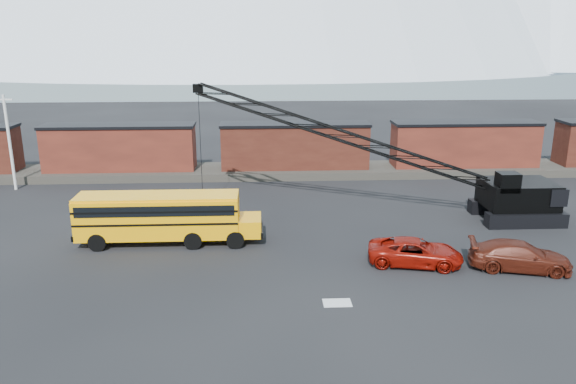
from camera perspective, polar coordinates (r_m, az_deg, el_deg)
The scene contains 11 objects.
ground at distance 31.89m, azimuth 3.15°, elevation -7.93°, with size 160.00×160.00×0.00m, color black.
gravel_berm at distance 52.60m, azimuth 0.69°, elevation 2.17°, with size 120.00×5.00×0.70m, color #413C35.
boxcar_west_near at distance 53.54m, azimuth -16.71°, elevation 4.38°, with size 13.70×3.10×4.17m.
boxcar_mid at distance 52.08m, azimuth 0.70°, elevation 4.74°, with size 13.70×3.10×4.17m.
boxcar_east_near at distance 55.41m, azimuth 17.51°, elevation 4.69°, with size 13.70×3.10×4.17m.
utility_pole at distance 52.13m, azimuth -26.44°, elevation 4.63°, with size 1.40×0.24×8.00m.
snow_patch at distance 28.36m, azimuth 5.02°, elevation -11.15°, with size 1.40×0.90×0.02m, color silver.
school_bus at distance 36.00m, azimuth -12.46°, elevation -2.40°, with size 11.65×2.65×3.19m.
red_pickup at distance 33.16m, azimuth 12.82°, elevation -5.97°, with size 2.47×5.36×1.49m, color maroon.
maroon_suv at distance 34.23m, azimuth 22.49°, elevation -6.02°, with size 2.25×5.52×1.60m, color #49170D.
crawler_crane at distance 39.89m, azimuth 7.00°, elevation 5.18°, with size 25.69×5.55×9.59m.
Camera 1 is at (-3.19, -28.98, 12.92)m, focal length 35.00 mm.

